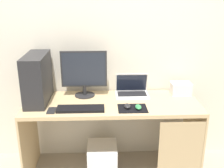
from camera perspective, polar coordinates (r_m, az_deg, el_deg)
The scene contains 12 objects.
wall_back at distance 2.75m, azimuth -0.24°, elevation 9.38°, with size 4.00×0.05×2.60m.
desk at distance 2.61m, azimuth 0.48°, elevation -6.84°, with size 1.65×0.62×0.77m.
pc_tower at distance 2.60m, azimuth -15.52°, elevation 1.12°, with size 0.19×0.48×0.45m, color #232326.
monitor at distance 2.64m, azimuth -5.93°, elevation 2.30°, with size 0.45×0.20×0.46m.
laptop at distance 2.73m, azimuth 4.22°, elevation -1.40°, with size 0.33×0.22×0.21m.
projector at distance 2.81m, azimuth 14.32°, elevation -0.95°, with size 0.20×0.14×0.12m, color silver.
keyboard at distance 2.41m, azimuth -6.66°, elevation -5.22°, with size 0.42×0.14×0.02m, color black.
mousepad at distance 2.43m, azimuth 4.35°, elevation -5.17°, with size 0.26×0.20×0.01m, color black.
mouse_left at distance 2.42m, azimuth 3.27°, elevation -4.67°, with size 0.06×0.10×0.03m, color #232326.
mouse_right at distance 2.41m, azimuth 5.59°, elevation -4.86°, with size 0.06×0.10×0.03m, color #338C4C.
cell_phone at distance 2.43m, azimuth -12.67°, elevation -5.51°, with size 0.07×0.13×0.01m, color #232326.
subwoofer at distance 2.86m, azimuth -2.06°, elevation -15.37°, with size 0.30×0.30×0.30m, color white.
Camera 1 is at (-0.09, -2.36, 1.77)m, focal length 43.21 mm.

